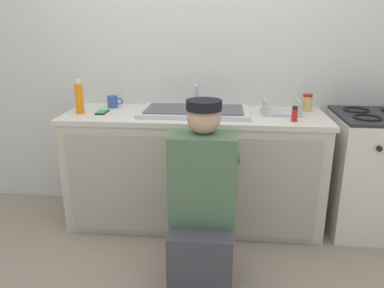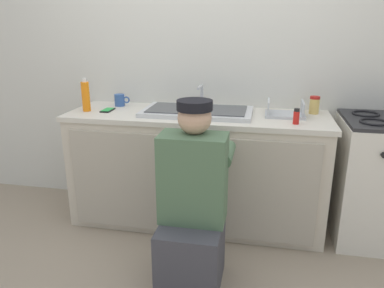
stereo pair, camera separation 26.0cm
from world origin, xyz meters
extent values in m
plane|color=gray|center=(0.00, 0.00, 0.00)|extent=(12.00, 12.00, 0.00)
cube|color=silver|center=(0.00, 0.65, 1.25)|extent=(6.00, 0.10, 2.50)
cube|color=beige|center=(0.00, 0.30, 0.42)|extent=(1.89, 0.60, 0.83)
cube|color=#AFA694|center=(-0.45, -0.01, 0.42)|extent=(0.83, 0.02, 0.73)
cube|color=#AFA694|center=(0.45, -0.01, 0.42)|extent=(0.83, 0.02, 0.73)
cube|color=beige|center=(0.00, 0.30, 0.85)|extent=(1.93, 0.62, 0.04)
cube|color=silver|center=(0.00, 0.30, 0.88)|extent=(0.80, 0.44, 0.03)
cube|color=#4C4F51|center=(-0.19, 0.30, 0.90)|extent=(0.33, 0.35, 0.01)
cube|color=#4C4F51|center=(0.19, 0.30, 0.90)|extent=(0.33, 0.35, 0.01)
cylinder|color=#B7BABF|center=(0.00, 0.49, 0.96)|extent=(0.02, 0.02, 0.18)
cylinder|color=#B7BABF|center=(0.00, 0.41, 1.05)|extent=(0.02, 0.16, 0.02)
cube|color=silver|center=(1.33, 0.30, 0.43)|extent=(0.61, 0.60, 0.87)
cube|color=#262628|center=(1.33, 0.30, 0.88)|extent=(0.60, 0.59, 0.02)
torus|color=black|center=(1.19, 0.18, 0.90)|extent=(0.19, 0.19, 0.02)
torus|color=black|center=(1.19, 0.42, 0.90)|extent=(0.19, 0.19, 0.02)
cylinder|color=black|center=(1.22, -0.01, 0.74)|extent=(0.04, 0.02, 0.04)
cube|color=#3F3F47|center=(0.11, -0.48, 0.20)|extent=(0.36, 0.40, 0.40)
cube|color=#4C6B4C|center=(0.11, -0.42, 0.66)|extent=(0.38, 0.22, 0.52)
sphere|color=tan|center=(0.11, -0.38, 1.01)|extent=(0.19, 0.19, 0.19)
cylinder|color=black|center=(0.11, -0.38, 1.08)|extent=(0.20, 0.20, 0.06)
cube|color=black|center=(0.11, -0.30, 1.06)|extent=(0.13, 0.09, 0.02)
cylinder|color=#4C6B4C|center=(-0.06, -0.22, 0.75)|extent=(0.08, 0.30, 0.08)
cylinder|color=#4C6B4C|center=(0.28, -0.22, 0.75)|extent=(0.08, 0.30, 0.08)
cylinder|color=red|center=(0.69, 0.13, 0.91)|extent=(0.04, 0.04, 0.08)
cylinder|color=black|center=(0.69, 0.13, 0.96)|extent=(0.04, 0.04, 0.02)
cylinder|color=#DBB760|center=(0.84, 0.47, 0.92)|extent=(0.07, 0.07, 0.11)
cylinder|color=#B21E19|center=(0.84, 0.47, 0.99)|extent=(0.07, 0.07, 0.02)
cylinder|color=#335699|center=(-0.66, 0.44, 0.92)|extent=(0.08, 0.08, 0.09)
torus|color=#335699|center=(-0.61, 0.44, 0.92)|extent=(0.06, 0.01, 0.06)
cube|color=black|center=(-0.69, 0.26, 0.87)|extent=(0.07, 0.14, 0.01)
cube|color=green|center=(-0.69, 0.26, 0.88)|extent=(0.06, 0.12, 0.00)
cube|color=#B2B7BC|center=(0.63, 0.35, 0.88)|extent=(0.28, 0.22, 0.02)
cube|color=#B2B7BC|center=(0.51, 0.35, 0.93)|extent=(0.01, 0.21, 0.10)
cube|color=#B2B7BC|center=(0.75, 0.35, 0.93)|extent=(0.01, 0.21, 0.10)
cylinder|color=orange|center=(-0.84, 0.22, 0.98)|extent=(0.06, 0.06, 0.22)
cylinder|color=white|center=(-0.84, 0.22, 1.10)|extent=(0.03, 0.03, 0.03)
camera|label=1|loc=(0.23, -2.39, 1.50)|focal=35.00mm
camera|label=2|loc=(0.49, -2.36, 1.50)|focal=35.00mm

